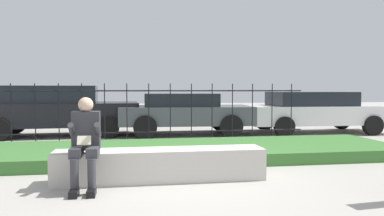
{
  "coord_description": "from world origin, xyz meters",
  "views": [
    {
      "loc": [
        -0.71,
        -5.64,
        1.4
      ],
      "look_at": [
        0.32,
        0.66,
        1.07
      ],
      "focal_mm": 35.0,
      "sensor_mm": 36.0,
      "label": 1
    }
  ],
  "objects_px": {
    "person_seated_reader": "(85,139)",
    "car_parked_right": "(314,111)",
    "car_parked_center": "(185,112)",
    "stone_bench": "(161,167)",
    "car_parked_left": "(58,110)"
  },
  "relations": [
    {
      "from": "person_seated_reader",
      "to": "car_parked_center",
      "type": "distance_m",
      "value": 6.33
    },
    {
      "from": "car_parked_center",
      "to": "car_parked_right",
      "type": "xyz_separation_m",
      "value": [
        4.13,
        -0.17,
        0.01
      ]
    },
    {
      "from": "stone_bench",
      "to": "car_parked_left",
      "type": "height_order",
      "value": "car_parked_left"
    },
    {
      "from": "stone_bench",
      "to": "car_parked_center",
      "type": "height_order",
      "value": "car_parked_center"
    },
    {
      "from": "person_seated_reader",
      "to": "car_parked_left",
      "type": "height_order",
      "value": "car_parked_left"
    },
    {
      "from": "stone_bench",
      "to": "car_parked_right",
      "type": "height_order",
      "value": "car_parked_right"
    },
    {
      "from": "car_parked_center",
      "to": "stone_bench",
      "type": "bearing_deg",
      "value": -98.39
    },
    {
      "from": "stone_bench",
      "to": "car_parked_right",
      "type": "distance_m",
      "value": 7.62
    },
    {
      "from": "stone_bench",
      "to": "car_parked_center",
      "type": "bearing_deg",
      "value": 78.12
    },
    {
      "from": "car_parked_left",
      "to": "car_parked_center",
      "type": "bearing_deg",
      "value": -7.1
    },
    {
      "from": "stone_bench",
      "to": "person_seated_reader",
      "type": "height_order",
      "value": "person_seated_reader"
    },
    {
      "from": "person_seated_reader",
      "to": "stone_bench",
      "type": "bearing_deg",
      "value": 16.49
    },
    {
      "from": "car_parked_center",
      "to": "car_parked_left",
      "type": "bearing_deg",
      "value": 178.84
    },
    {
      "from": "person_seated_reader",
      "to": "car_parked_right",
      "type": "height_order",
      "value": "car_parked_right"
    },
    {
      "from": "car_parked_left",
      "to": "car_parked_right",
      "type": "height_order",
      "value": "car_parked_left"
    }
  ]
}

